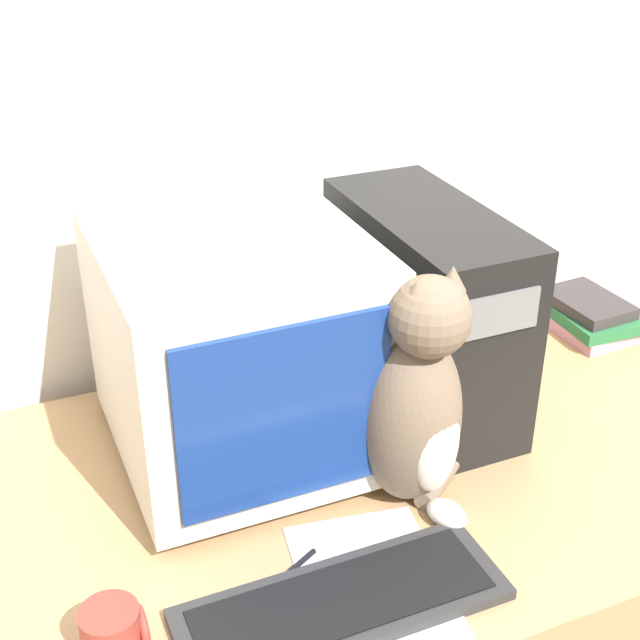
% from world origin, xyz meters
% --- Properties ---
extents(wall_back, '(7.00, 0.05, 2.50)m').
position_xyz_m(wall_back, '(0.00, 0.92, 1.25)').
color(wall_back, silver).
rests_on(wall_back, ground_plane).
extents(desk, '(1.80, 0.85, 0.76)m').
position_xyz_m(desk, '(0.00, 0.43, 0.38)').
color(desk, tan).
rests_on(desk, ground_plane).
extents(crt_monitor, '(0.42, 0.47, 0.41)m').
position_xyz_m(crt_monitor, '(-0.12, 0.56, 0.97)').
color(crt_monitor, beige).
rests_on(crt_monitor, desk).
extents(computer_tower, '(0.21, 0.46, 0.39)m').
position_xyz_m(computer_tower, '(0.25, 0.57, 0.95)').
color(computer_tower, black).
rests_on(computer_tower, desk).
extents(keyboard, '(0.47, 0.17, 0.02)m').
position_xyz_m(keyboard, '(-0.11, 0.15, 0.77)').
color(keyboard, '#2D2D2D').
rests_on(keyboard, desk).
extents(cat, '(0.26, 0.24, 0.42)m').
position_xyz_m(cat, '(0.10, 0.33, 0.94)').
color(cat, '#7A6651').
rests_on(cat, desk).
extents(book_stack, '(0.16, 0.22, 0.08)m').
position_xyz_m(book_stack, '(0.73, 0.67, 0.80)').
color(book_stack, pink).
rests_on(book_stack, desk).
extents(pen, '(0.13, 0.07, 0.01)m').
position_xyz_m(pen, '(-0.16, 0.23, 0.76)').
color(pen, black).
rests_on(pen, desk).
extents(paper_sheet, '(0.25, 0.33, 0.00)m').
position_xyz_m(paper_sheet, '(-0.04, 0.17, 0.76)').
color(paper_sheet, white).
rests_on(paper_sheet, desk).
extents(mug, '(0.09, 0.08, 0.09)m').
position_xyz_m(mug, '(-0.42, 0.19, 0.80)').
color(mug, '#9E382D').
rests_on(mug, desk).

